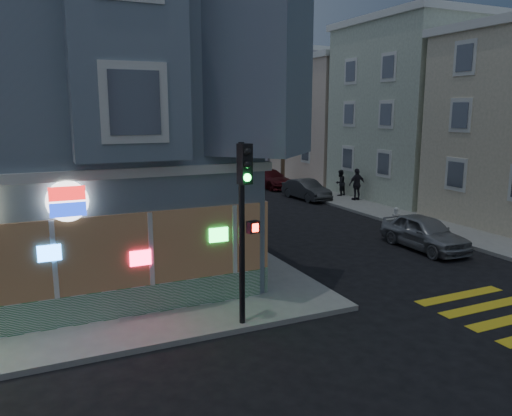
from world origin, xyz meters
TOP-DOWN VIEW (x-y plane):
  - ground at (0.00, 0.00)m, footprint 120.00×120.00m
  - sidewalk_ne at (23.00, 23.00)m, footprint 24.00×42.00m
  - row_house_b at (19.50, 16.00)m, footprint 12.00×8.60m
  - row_house_c at (19.50, 25.00)m, footprint 12.00×8.60m
  - row_house_d at (19.50, 34.00)m, footprint 12.00×8.60m
  - utility_pole at (12.00, 24.00)m, footprint 2.20×0.30m
  - street_tree_near at (12.20, 30.00)m, footprint 3.00×3.00m
  - street_tree_far at (12.20, 38.00)m, footprint 3.00×3.00m
  - pedestrian_a at (13.00, 17.87)m, footprint 0.97×0.87m
  - pedestrian_b at (13.00, 16.05)m, footprint 1.15×0.51m
  - parked_car_a at (9.24, 6.17)m, footprint 1.73×4.12m
  - parked_car_b at (10.70, 18.23)m, footprint 1.65×3.95m
  - parked_car_c at (10.70, 23.65)m, footprint 2.49×4.86m
  - parked_car_d at (8.60, 28.85)m, footprint 2.72×4.84m
  - traffic_signal at (-0.43, 2.18)m, footprint 0.57×0.52m
  - fire_hydrant at (11.30, 10.36)m, footprint 0.40×0.23m

SIDE VIEW (x-z plane):
  - ground at x=0.00m, z-range 0.00..0.00m
  - sidewalk_ne at x=23.00m, z-range 0.00..0.15m
  - fire_hydrant at x=11.30m, z-range 0.17..0.86m
  - parked_car_b at x=10.70m, z-range 0.00..1.27m
  - parked_car_d at x=8.60m, z-range 0.00..1.28m
  - parked_car_c at x=10.70m, z-range 0.00..1.35m
  - parked_car_a at x=9.24m, z-range 0.00..1.39m
  - pedestrian_a at x=13.00m, z-range 0.15..1.81m
  - pedestrian_b at x=13.00m, z-range 0.15..2.10m
  - traffic_signal at x=-0.43m, z-range 0.97..5.64m
  - street_tree_near at x=12.20m, z-range 1.29..6.59m
  - street_tree_far at x=12.20m, z-range 1.29..6.59m
  - row_house_c at x=19.50m, z-range 0.15..9.15m
  - utility_pole at x=12.00m, z-range 0.30..9.30m
  - row_house_b at x=19.50m, z-range 0.15..10.65m
  - row_house_d at x=19.50m, z-range 0.15..10.65m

